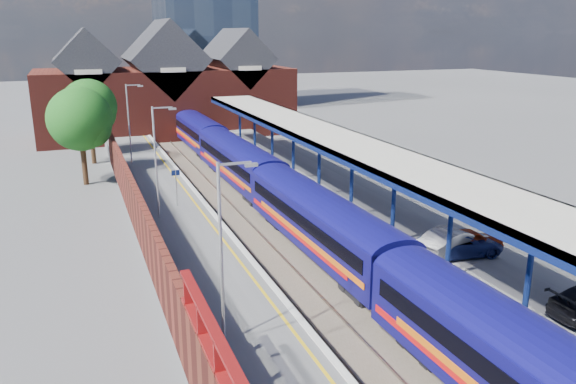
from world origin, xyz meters
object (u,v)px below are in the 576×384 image
object	(u,v)px
lamp_post_c	(158,155)
platform_sign	(176,182)
parked_car_red	(469,240)
lamp_post_b	(224,243)
parked_car_blue	(461,244)
train	(272,184)
lamp_post_d	(130,119)
parked_car_silver	(453,241)

from	to	relation	value
lamp_post_c	platform_sign	bearing A→B (deg)	55.74
lamp_post_c	parked_car_red	xyz separation A→B (m)	(14.37, -11.80, -3.35)
lamp_post_b	parked_car_blue	bearing A→B (deg)	16.31
platform_sign	train	bearing A→B (deg)	-7.85
train	lamp_post_c	size ratio (longest dim) A/B	9.42
lamp_post_b	lamp_post_d	xyz separation A→B (m)	(0.00, 32.00, 0.00)
parked_car_red	parked_car_silver	world-z (taller)	parked_car_silver
lamp_post_c	parked_car_red	distance (m)	18.89
lamp_post_c	platform_sign	xyz separation A→B (m)	(1.36, 2.00, -2.30)
lamp_post_d	parked_car_red	bearing A→B (deg)	-62.67
train	lamp_post_c	world-z (taller)	lamp_post_c
lamp_post_b	platform_sign	size ratio (longest dim) A/B	2.80
train	platform_sign	size ratio (longest dim) A/B	26.37
lamp_post_b	lamp_post_c	bearing A→B (deg)	90.00
platform_sign	parked_car_silver	distance (m)	18.29
lamp_post_b	parked_car_blue	world-z (taller)	lamp_post_b
parked_car_red	lamp_post_c	bearing A→B (deg)	52.46
lamp_post_b	parked_car_red	xyz separation A→B (m)	(14.37, 4.20, -3.35)
lamp_post_d	platform_sign	distance (m)	14.25
parked_car_silver	parked_car_blue	size ratio (longest dim) A/B	0.98
parked_car_silver	platform_sign	bearing A→B (deg)	26.24
train	parked_car_silver	distance (m)	14.01
lamp_post_c	lamp_post_d	xyz separation A→B (m)	(0.00, 16.00, 0.00)
lamp_post_c	lamp_post_d	distance (m)	16.00
lamp_post_b	lamp_post_d	distance (m)	32.00
platform_sign	lamp_post_c	bearing A→B (deg)	-124.26
lamp_post_b	lamp_post_d	size ratio (longest dim) A/B	1.00
lamp_post_d	parked_car_silver	world-z (taller)	lamp_post_d
lamp_post_b	parked_car_red	size ratio (longest dim) A/B	1.85
lamp_post_c	parked_car_silver	size ratio (longest dim) A/B	1.61
lamp_post_b	train	bearing A→B (deg)	65.33
train	parked_car_blue	distance (m)	14.35
parked_car_red	parked_car_blue	distance (m)	0.69
platform_sign	parked_car_blue	bearing A→B (deg)	-48.58
lamp_post_c	parked_car_blue	distance (m)	18.52
platform_sign	parked_car_blue	world-z (taller)	platform_sign
lamp_post_b	lamp_post_d	world-z (taller)	same
train	parked_car_red	size ratio (longest dim) A/B	17.42
lamp_post_b	platform_sign	xyz separation A→B (m)	(1.36, 18.00, -2.30)
lamp_post_b	parked_car_silver	distance (m)	14.38
parked_car_blue	parked_car_red	bearing A→B (deg)	-66.10
lamp_post_b	parked_car_blue	xyz separation A→B (m)	(13.71, 4.01, -3.37)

